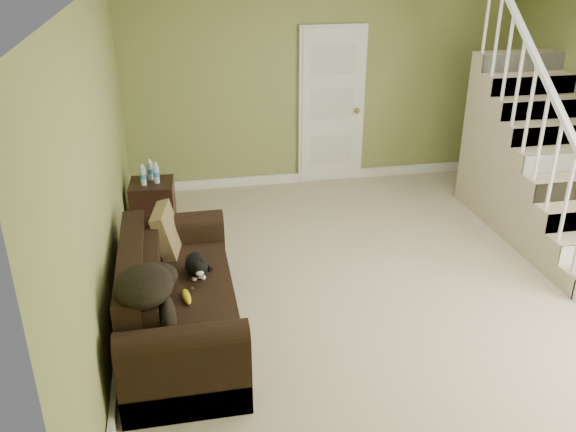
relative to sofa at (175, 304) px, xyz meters
name	(u,v)px	position (x,y,z in m)	size (l,w,h in m)	color
floor	(391,282)	(2.01, 0.46, -0.31)	(5.00, 5.50, 0.01)	tan
wall_back	(324,83)	(2.01, 3.21, 0.99)	(5.00, 0.04, 2.60)	olive
wall_left	(101,172)	(-0.49, 0.46, 0.99)	(0.04, 5.50, 2.60)	olive
baseboard_back	(322,176)	(2.01, 3.18, -0.25)	(5.00, 0.04, 0.12)	white
baseboard_left	(123,304)	(-0.46, 0.46, -0.25)	(0.04, 5.50, 0.12)	white
door	(332,106)	(2.12, 3.17, 0.70)	(0.86, 0.12, 2.02)	white
staircase	(537,170)	(4.01, 1.43, 0.33)	(1.00, 2.51, 2.82)	tan
sofa	(175,304)	(0.00, 0.00, 0.00)	(0.88, 2.04, 0.81)	black
side_table	(153,205)	(-0.19, 2.08, -0.02)	(0.49, 0.49, 0.79)	black
cat	(197,266)	(0.20, 0.19, 0.22)	(0.25, 0.49, 0.24)	black
banana	(187,297)	(0.10, -0.17, 0.16)	(0.06, 0.22, 0.06)	gold
throw_pillow	(167,232)	(-0.03, 0.70, 0.30)	(0.11, 0.45, 0.45)	#503B20
throw_blanket	(144,285)	(-0.18, -0.56, 0.53)	(0.40, 0.52, 0.22)	black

